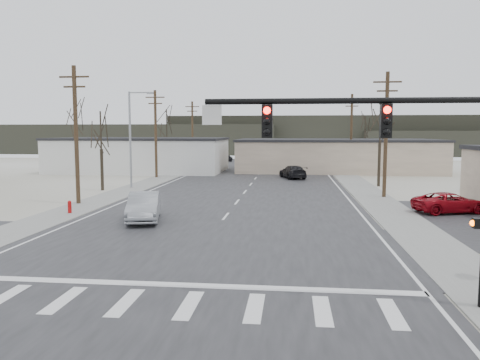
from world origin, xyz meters
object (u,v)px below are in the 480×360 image
(fire_hydrant, at_px, (70,207))
(car_far_a, at_px, (293,172))
(traffic_signal_mast, at_px, (423,153))
(car_parked_red, at_px, (450,203))
(car_far_b, at_px, (225,158))
(sedan_crossing, at_px, (144,207))

(fire_hydrant, height_order, car_far_a, car_far_a)
(traffic_signal_mast, relative_size, car_parked_red, 1.89)
(fire_hydrant, relative_size, car_far_b, 0.24)
(traffic_signal_mast, xyz_separation_m, fire_hydrant, (-18.09, 14.20, -4.22))
(car_far_a, relative_size, car_parked_red, 1.06)
(car_far_b, height_order, car_parked_red, car_parked_red)
(fire_hydrant, bearing_deg, car_far_a, 59.61)
(traffic_signal_mast, distance_m, sedan_crossing, 17.99)
(sedan_crossing, distance_m, car_far_b, 54.35)
(traffic_signal_mast, height_order, sedan_crossing, traffic_signal_mast)
(traffic_signal_mast, bearing_deg, fire_hydrant, 141.87)
(fire_hydrant, relative_size, car_far_a, 0.17)
(car_far_a, bearing_deg, car_far_b, -84.93)
(sedan_crossing, height_order, car_parked_red, sedan_crossing)
(sedan_crossing, height_order, car_far_b, sedan_crossing)
(car_far_a, height_order, car_parked_red, car_far_a)
(fire_hydrant, distance_m, car_parked_red, 24.71)
(car_far_b, bearing_deg, sedan_crossing, -68.85)
(car_far_a, distance_m, car_parked_red, 23.86)
(car_far_b, bearing_deg, traffic_signal_mast, -58.86)
(traffic_signal_mast, height_order, fire_hydrant, traffic_signal_mast)
(sedan_crossing, xyz_separation_m, car_far_b, (-2.87, 54.28, -0.21))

